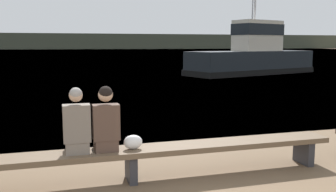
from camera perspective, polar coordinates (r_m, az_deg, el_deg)
The scene contains 8 objects.
water_surface at distance 127.49m, azimuth -15.82°, elevation 6.68°, with size 240.00×240.00×0.00m, color #386084.
far_shoreline at distance 164.79m, azimuth -15.97°, elevation 8.01°, with size 600.00×12.00×6.45m, color #424738.
bench_main at distance 5.74m, azimuth -5.68°, elevation -8.88°, with size 6.69×0.52×0.50m.
person_left at distance 5.54m, azimuth -13.74°, elevation -4.41°, with size 0.38×0.42×0.96m.
person_right at distance 5.57m, azimuth -9.44°, elevation -4.03°, with size 0.38×0.42×0.97m.
shopping_bag at distance 5.68m, azimuth -5.36°, elevation -7.00°, with size 0.28×0.18×0.22m.
tugboat_red at distance 26.98m, azimuth 12.84°, elevation 5.80°, with size 10.49×5.85×7.03m.
moored_sailboat at distance 38.03m, azimuth 13.07°, elevation 5.51°, with size 7.60×4.16×10.13m.
Camera 1 is at (-0.99, -2.70, 2.07)m, focal length 40.00 mm.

